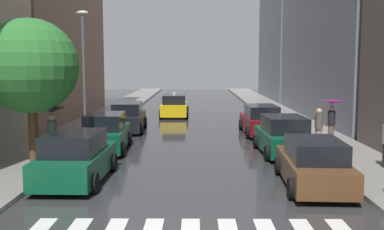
{
  "coord_description": "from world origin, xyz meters",
  "views": [
    {
      "loc": [
        0.13,
        -8.82,
        3.94
      ],
      "look_at": [
        -0.12,
        20.4,
        0.62
      ],
      "focal_mm": 42.75,
      "sensor_mm": 36.0,
      "label": 1
    }
  ],
  "objects_px": {
    "parked_car_left_third": "(128,118)",
    "lamp_post_left": "(84,64)",
    "parked_car_left_second": "(106,133)",
    "pedestrian_by_kerb": "(52,121)",
    "pedestrian_far_side": "(332,112)",
    "pedestrian_foreground": "(319,127)",
    "parked_car_right_second": "(283,137)",
    "parked_car_right_third": "(261,121)",
    "street_tree_left": "(31,66)",
    "parked_car_left_nearest": "(76,158)",
    "taxi_midroad": "(174,106)",
    "parked_car_right_nearest": "(314,164)"
  },
  "relations": [
    {
      "from": "parked_car_right_nearest",
      "to": "pedestrian_far_side",
      "type": "relative_size",
      "value": 2.29
    },
    {
      "from": "parked_car_left_nearest",
      "to": "pedestrian_by_kerb",
      "type": "relative_size",
      "value": 2.17
    },
    {
      "from": "parked_car_left_second",
      "to": "pedestrian_foreground",
      "type": "relative_size",
      "value": 2.46
    },
    {
      "from": "parked_car_left_second",
      "to": "lamp_post_left",
      "type": "distance_m",
      "value": 4.54
    },
    {
      "from": "taxi_midroad",
      "to": "pedestrian_foreground",
      "type": "relative_size",
      "value": 2.44
    },
    {
      "from": "parked_car_right_second",
      "to": "lamp_post_left",
      "type": "relative_size",
      "value": 0.67
    },
    {
      "from": "street_tree_left",
      "to": "lamp_post_left",
      "type": "relative_size",
      "value": 0.86
    },
    {
      "from": "taxi_midroad",
      "to": "pedestrian_by_kerb",
      "type": "relative_size",
      "value": 2.11
    },
    {
      "from": "lamp_post_left",
      "to": "parked_car_right_nearest",
      "type": "bearing_deg",
      "value": -43.29
    },
    {
      "from": "parked_car_right_nearest",
      "to": "taxi_midroad",
      "type": "relative_size",
      "value": 1.06
    },
    {
      "from": "parked_car_left_nearest",
      "to": "parked_car_right_second",
      "type": "xyz_separation_m",
      "value": [
        7.78,
        4.62,
        0.0
      ]
    },
    {
      "from": "parked_car_left_second",
      "to": "pedestrian_by_kerb",
      "type": "height_order",
      "value": "pedestrian_by_kerb"
    },
    {
      "from": "parked_car_right_third",
      "to": "street_tree_left",
      "type": "xyz_separation_m",
      "value": [
        -9.96,
        -7.61,
        3.05
      ]
    },
    {
      "from": "parked_car_right_third",
      "to": "pedestrian_foreground",
      "type": "distance_m",
      "value": 5.14
    },
    {
      "from": "parked_car_right_second",
      "to": "parked_car_right_nearest",
      "type": "bearing_deg",
      "value": 177.63
    },
    {
      "from": "parked_car_right_third",
      "to": "pedestrian_foreground",
      "type": "bearing_deg",
      "value": -159.4
    },
    {
      "from": "pedestrian_far_side",
      "to": "parked_car_right_nearest",
      "type": "bearing_deg",
      "value": -38.41
    },
    {
      "from": "parked_car_left_second",
      "to": "street_tree_left",
      "type": "relative_size",
      "value": 0.79
    },
    {
      "from": "lamp_post_left",
      "to": "pedestrian_foreground",
      "type": "bearing_deg",
      "value": -13.95
    },
    {
      "from": "taxi_midroad",
      "to": "parked_car_right_second",
      "type": "bearing_deg",
      "value": -159.5
    },
    {
      "from": "parked_car_right_third",
      "to": "parked_car_left_second",
      "type": "bearing_deg",
      "value": 121.13
    },
    {
      "from": "street_tree_left",
      "to": "parked_car_right_second",
      "type": "bearing_deg",
      "value": 10.95
    },
    {
      "from": "parked_car_right_third",
      "to": "pedestrian_foreground",
      "type": "relative_size",
      "value": 2.62
    },
    {
      "from": "parked_car_right_nearest",
      "to": "lamp_post_left",
      "type": "bearing_deg",
      "value": 49.45
    },
    {
      "from": "pedestrian_foreground",
      "to": "pedestrian_far_side",
      "type": "bearing_deg",
      "value": 128.85
    },
    {
      "from": "parked_car_left_nearest",
      "to": "pedestrian_by_kerb",
      "type": "height_order",
      "value": "pedestrian_by_kerb"
    },
    {
      "from": "parked_car_right_third",
      "to": "parked_car_right_second",
      "type": "bearing_deg",
      "value": -179.68
    },
    {
      "from": "parked_car_right_second",
      "to": "pedestrian_far_side",
      "type": "xyz_separation_m",
      "value": [
        2.79,
        2.5,
        0.82
      ]
    },
    {
      "from": "parked_car_right_nearest",
      "to": "parked_car_right_third",
      "type": "bearing_deg",
      "value": 3.49
    },
    {
      "from": "parked_car_left_third",
      "to": "parked_car_right_third",
      "type": "distance_m",
      "value": 7.68
    },
    {
      "from": "parked_car_right_second",
      "to": "pedestrian_far_side",
      "type": "height_order",
      "value": "pedestrian_far_side"
    },
    {
      "from": "parked_car_right_nearest",
      "to": "parked_car_right_third",
      "type": "height_order",
      "value": "parked_car_right_third"
    },
    {
      "from": "parked_car_left_third",
      "to": "parked_car_right_third",
      "type": "height_order",
      "value": "parked_car_left_third"
    },
    {
      "from": "lamp_post_left",
      "to": "parked_car_left_second",
      "type": "bearing_deg",
      "value": -61.09
    },
    {
      "from": "parked_car_left_third",
      "to": "street_tree_left",
      "type": "distance_m",
      "value": 9.64
    },
    {
      "from": "parked_car_left_third",
      "to": "parked_car_right_nearest",
      "type": "height_order",
      "value": "parked_car_left_third"
    },
    {
      "from": "parked_car_left_second",
      "to": "parked_car_right_third",
      "type": "distance_m",
      "value": 9.1
    },
    {
      "from": "lamp_post_left",
      "to": "parked_car_left_third",
      "type": "bearing_deg",
      "value": 61.92
    },
    {
      "from": "parked_car_right_third",
      "to": "lamp_post_left",
      "type": "bearing_deg",
      "value": 100.6
    },
    {
      "from": "parked_car_left_third",
      "to": "lamp_post_left",
      "type": "relative_size",
      "value": 0.75
    },
    {
      "from": "parked_car_right_second",
      "to": "street_tree_left",
      "type": "relative_size",
      "value": 0.78
    },
    {
      "from": "pedestrian_far_side",
      "to": "pedestrian_foreground",
      "type": "bearing_deg",
      "value": -51.34
    },
    {
      "from": "pedestrian_foreground",
      "to": "parked_car_right_second",
      "type": "bearing_deg",
      "value": -81.06
    },
    {
      "from": "parked_car_right_nearest",
      "to": "pedestrian_foreground",
      "type": "relative_size",
      "value": 2.58
    },
    {
      "from": "parked_car_left_second",
      "to": "pedestrian_by_kerb",
      "type": "distance_m",
      "value": 3.05
    },
    {
      "from": "parked_car_left_nearest",
      "to": "parked_car_left_third",
      "type": "bearing_deg",
      "value": 0.99
    },
    {
      "from": "parked_car_left_second",
      "to": "parked_car_left_third",
      "type": "xyz_separation_m",
      "value": [
        0.09,
        6.12,
        -0.01
      ]
    },
    {
      "from": "parked_car_right_nearest",
      "to": "street_tree_left",
      "type": "distance_m",
      "value": 11.05
    },
    {
      "from": "parked_car_right_second",
      "to": "parked_car_right_third",
      "type": "bearing_deg",
      "value": -0.39
    },
    {
      "from": "parked_car_left_nearest",
      "to": "pedestrian_far_side",
      "type": "distance_m",
      "value": 12.77
    }
  ]
}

